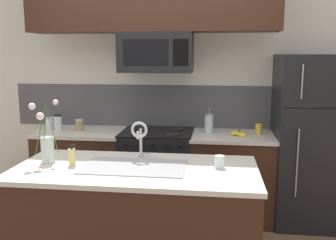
# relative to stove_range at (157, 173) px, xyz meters

# --- Properties ---
(rear_partition) EXTENTS (5.20, 0.10, 2.60)m
(rear_partition) POSITION_rel_stove_range_xyz_m (0.30, 0.38, 0.84)
(rear_partition) COLOR silver
(rear_partition) RESTS_ON ground
(splash_band) EXTENTS (3.44, 0.01, 0.48)m
(splash_band) POSITION_rel_stove_range_xyz_m (-0.00, 0.32, 0.69)
(splash_band) COLOR #4C4C51
(splash_band) RESTS_ON rear_partition
(back_counter_left) EXTENTS (0.95, 0.65, 0.91)m
(back_counter_left) POSITION_rel_stove_range_xyz_m (-0.84, 0.00, -0.01)
(back_counter_left) COLOR #381E14
(back_counter_left) RESTS_ON ground
(back_counter_right) EXTENTS (0.87, 0.65, 0.91)m
(back_counter_right) POSITION_rel_stove_range_xyz_m (0.80, 0.00, -0.01)
(back_counter_right) COLOR #381E14
(back_counter_right) RESTS_ON ground
(stove_range) EXTENTS (0.76, 0.64, 0.93)m
(stove_range) POSITION_rel_stove_range_xyz_m (0.00, 0.00, 0.00)
(stove_range) COLOR black
(stove_range) RESTS_ON ground
(microwave) EXTENTS (0.74, 0.40, 0.40)m
(microwave) POSITION_rel_stove_range_xyz_m (0.00, -0.02, 1.29)
(microwave) COLOR black
(upper_cabinet_band) EXTENTS (2.52, 0.34, 0.60)m
(upper_cabinet_band) POSITION_rel_stove_range_xyz_m (-0.04, -0.05, 1.79)
(upper_cabinet_band) COLOR #381E14
(refrigerator) EXTENTS (0.82, 0.74, 1.73)m
(refrigerator) POSITION_rel_stove_range_xyz_m (1.63, 0.02, 0.40)
(refrigerator) COLOR black
(refrigerator) RESTS_ON ground
(storage_jar_tall) EXTENTS (0.10, 0.10, 0.14)m
(storage_jar_tall) POSITION_rel_stove_range_xyz_m (-1.20, 0.02, 0.52)
(storage_jar_tall) COLOR silver
(storage_jar_tall) RESTS_ON back_counter_left
(storage_jar_medium) EXTENTS (0.09, 0.09, 0.18)m
(storage_jar_medium) POSITION_rel_stove_range_xyz_m (-1.09, -0.03, 0.54)
(storage_jar_medium) COLOR silver
(storage_jar_medium) RESTS_ON back_counter_left
(storage_jar_short) EXTENTS (0.09, 0.09, 0.12)m
(storage_jar_short) POSITION_rel_stove_range_xyz_m (-0.86, 0.00, 0.51)
(storage_jar_short) COLOR #997F5B
(storage_jar_short) RESTS_ON back_counter_left
(banana_bunch) EXTENTS (0.19, 0.15, 0.08)m
(banana_bunch) POSITION_rel_stove_range_xyz_m (0.86, -0.06, 0.47)
(banana_bunch) COLOR yellow
(banana_bunch) RESTS_ON back_counter_right
(french_press) EXTENTS (0.09, 0.09, 0.27)m
(french_press) POSITION_rel_stove_range_xyz_m (0.55, 0.06, 0.55)
(french_press) COLOR silver
(french_press) RESTS_ON back_counter_right
(coffee_tin) EXTENTS (0.08, 0.08, 0.11)m
(coffee_tin) POSITION_rel_stove_range_xyz_m (1.07, 0.05, 0.50)
(coffee_tin) COLOR gold
(coffee_tin) RESTS_ON back_counter_right
(island_counter) EXTENTS (1.80, 0.85, 0.91)m
(island_counter) POSITION_rel_stove_range_xyz_m (0.03, -1.25, -0.01)
(island_counter) COLOR #381E14
(island_counter) RESTS_ON ground
(kitchen_sink) EXTENTS (0.76, 0.44, 0.16)m
(kitchen_sink) POSITION_rel_stove_range_xyz_m (0.02, -1.25, 0.38)
(kitchen_sink) COLOR #ADAFB5
(kitchen_sink) RESTS_ON island_counter
(sink_faucet) EXTENTS (0.14, 0.14, 0.31)m
(sink_faucet) POSITION_rel_stove_range_xyz_m (0.02, -1.03, 0.65)
(sink_faucet) COLOR #B7BABF
(sink_faucet) RESTS_ON island_counter
(dish_soap_bottle) EXTENTS (0.06, 0.05, 0.16)m
(dish_soap_bottle) POSITION_rel_stove_range_xyz_m (-0.45, -1.27, 0.52)
(dish_soap_bottle) COLOR #DBCC75
(dish_soap_bottle) RESTS_ON island_counter
(spare_glass) EXTENTS (0.08, 0.08, 0.09)m
(spare_glass) POSITION_rel_stove_range_xyz_m (0.65, -1.18, 0.49)
(spare_glass) COLOR silver
(spare_glass) RESTS_ON island_counter
(flower_vase) EXTENTS (0.18, 0.18, 0.48)m
(flower_vase) POSITION_rel_stove_range_xyz_m (-0.67, -1.21, 0.58)
(flower_vase) COLOR silver
(flower_vase) RESTS_ON island_counter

